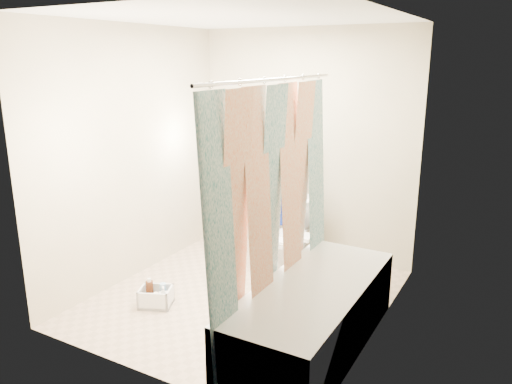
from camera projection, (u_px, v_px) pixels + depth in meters
The scene contains 14 objects.
floor at pixel (243, 297), 4.51m from camera, with size 2.60×2.60×0.00m, color tan.
ceiling at pixel (241, 17), 3.88m from camera, with size 2.40×2.60×0.02m, color white.
wall_back at pixel (305, 145), 5.29m from camera, with size 2.40×0.02×2.40m, color #BCAF90.
wall_front at pixel (135, 206), 3.10m from camera, with size 2.40×0.02×2.40m, color #BCAF90.
wall_left at pixel (135, 154), 4.76m from camera, with size 0.02×2.60×2.40m, color #BCAF90.
wall_right at pixel (384, 185), 3.63m from camera, with size 0.02×2.60×2.40m, color #BCAF90.
bathtub at pixel (313, 314), 3.68m from camera, with size 0.70×1.75×0.50m.
curtain_rod at pixel (275, 79), 3.39m from camera, with size 0.02×0.02×1.90m, color silver.
shower_curtain at pixel (274, 210), 3.64m from camera, with size 0.06×1.75×1.80m, color white.
toilet at pixel (293, 237), 4.96m from camera, with size 0.41×0.71×0.73m, color white.
tank_lid at pixel (289, 235), 4.84m from camera, with size 0.45×0.19×0.03m, color white.
tank_internals at pixel (297, 198), 5.06m from camera, with size 0.18×0.06×0.24m.
plumber at pixel (267, 185), 5.04m from camera, with size 0.62×0.41×1.70m, color #0F2C9A.
cleaning_caddy at pixel (157, 298), 4.33m from camera, with size 0.34×0.31×0.21m.
Camera 1 is at (2.11, -3.52, 2.09)m, focal length 35.00 mm.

